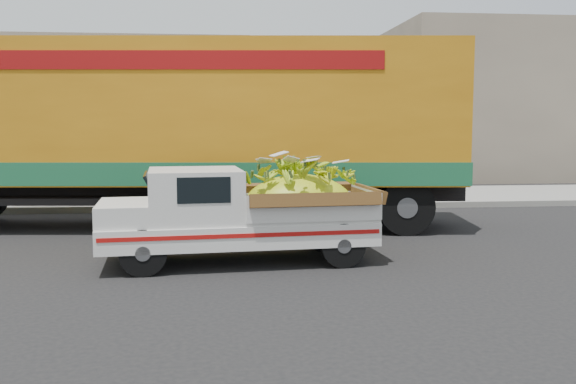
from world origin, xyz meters
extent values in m
plane|color=black|center=(0.00, 0.00, 0.00)|extent=(100.00, 100.00, 0.00)
cube|color=gray|center=(0.00, 5.87, 0.07)|extent=(60.00, 0.25, 0.15)
cube|color=gray|center=(0.00, 7.97, 0.07)|extent=(60.00, 4.00, 0.14)
cube|color=gray|center=(14.00, 14.87, 3.00)|extent=(14.00, 6.00, 6.00)
cylinder|color=black|center=(-1.14, -0.99, 0.34)|extent=(0.69, 0.25, 0.68)
cylinder|color=black|center=(-1.25, 0.31, 0.34)|extent=(0.69, 0.25, 0.68)
cylinder|color=black|center=(1.80, -0.75, 0.34)|extent=(0.69, 0.25, 0.68)
cylinder|color=black|center=(1.69, 0.55, 0.34)|extent=(0.69, 0.25, 0.68)
cube|color=silver|center=(0.23, -0.22, 0.50)|extent=(4.31, 1.86, 0.35)
cube|color=#A50F0C|center=(0.29, -0.98, 0.55)|extent=(4.10, 0.35, 0.06)
cube|color=silver|center=(-1.83, -0.39, 0.40)|extent=(0.21, 1.49, 0.13)
cube|color=silver|center=(-1.49, -0.37, 0.83)|extent=(0.88, 1.49, 0.32)
cube|color=silver|center=(-0.42, -0.28, 1.07)|extent=(1.50, 1.57, 0.80)
cube|color=black|center=(-0.27, -1.00, 1.22)|extent=(0.76, 0.07, 0.38)
cube|color=silver|center=(1.30, -0.13, 0.90)|extent=(2.17, 1.69, 0.46)
ellipsoid|color=yellow|center=(1.21, -0.14, 0.80)|extent=(1.95, 1.37, 1.14)
cylinder|color=black|center=(3.57, 1.92, 0.55)|extent=(1.13, 0.43, 1.10)
cylinder|color=black|center=(3.78, 3.91, 0.55)|extent=(1.13, 0.43, 1.10)
cylinder|color=black|center=(2.38, 2.05, 0.55)|extent=(1.13, 0.43, 1.10)
cylinder|color=black|center=(2.59, 4.04, 0.55)|extent=(1.13, 0.43, 1.10)
cube|color=black|center=(-1.00, 3.42, 0.78)|extent=(12.04, 2.27, 0.36)
cube|color=#C37C13|center=(-1.00, 3.42, 2.38)|extent=(11.96, 3.73, 2.84)
cube|color=#1B5E38|center=(-1.00, 3.42, 1.21)|extent=(12.02, 3.76, 0.45)
cube|color=maroon|center=(-1.13, 2.16, 3.35)|extent=(8.35, 0.91, 0.35)
camera|label=1|loc=(-0.06, -10.14, 2.17)|focal=40.00mm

